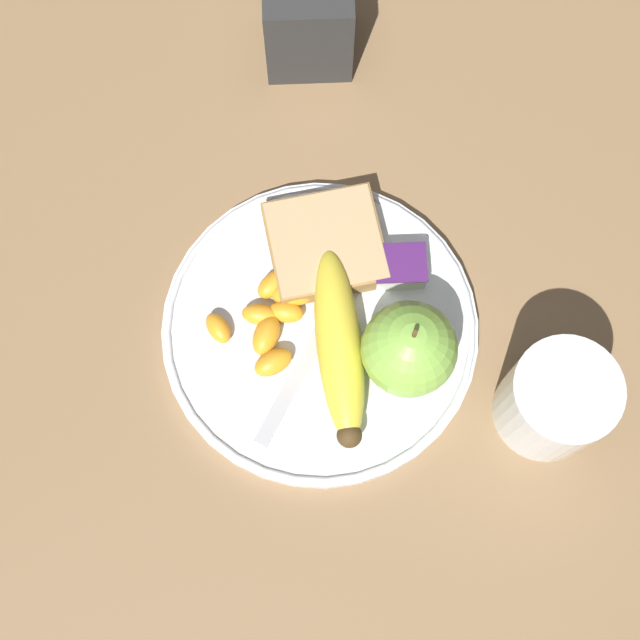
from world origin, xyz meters
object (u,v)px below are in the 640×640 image
Objects in this scene: juice_glass at (554,401)px; plate at (320,328)px; jam_packet at (400,267)px; bread_slice at (326,245)px; condiment_caddy at (306,16)px; apple at (409,349)px; fork at (317,337)px; banana at (339,347)px.

plate is at bearing 157.17° from juice_glass.
plate is 3.10× the size of juice_glass.
juice_glass reaches higher than jam_packet.
condiment_caddy reaches higher than bread_slice.
bread_slice is at bearing 83.88° from plate.
jam_packet is at bearing 89.86° from apple.
condiment_caddy is (-0.01, 0.21, 0.03)m from bread_slice.
plate is 3.09× the size of apple.
bread_slice is 0.08m from fork.
juice_glass is 0.20m from fork.
apple is 0.32m from condiment_caddy.
plate is 0.08m from jam_packet.
banana is (-0.05, 0.01, -0.02)m from apple.
fork is at bearing -90.13° from condiment_caddy.
bread_slice is at bearing -87.45° from condiment_caddy.
apple reaches higher than plate.
plate is at bearing -89.61° from condiment_caddy.
plate is 1.69× the size of fork.
condiment_caddy is (-0.02, 0.30, 0.02)m from banana.
banana is at bearing -56.78° from plate.
bread_slice is at bearing 140.01° from juice_glass.
apple reaches higher than fork.
banana is (0.01, -0.02, 0.02)m from plate.
bread_slice reaches higher than plate.
apple is 0.55× the size of fork.
apple is 0.51× the size of banana.
condiment_caddy reaches higher than plate.
banana is 1.07× the size of fork.
juice_glass is at bearing -47.77° from jam_packet.
plate is 0.04m from banana.
jam_packet is (-0.11, 0.12, -0.02)m from juice_glass.
banana is at bearing 169.94° from apple.
banana reaches higher than plate.
plate is 0.07m from bread_slice.
banana is at bearing -86.83° from condiment_caddy.
juice_glass is at bearing -17.87° from banana.
fork is 0.09m from jam_packet.
juice_glass reaches higher than banana.
juice_glass is 0.55× the size of fork.
jam_packet reaches higher than plate.
bread_slice is (-0.01, 0.09, -0.01)m from banana.
banana is 0.09m from jam_packet.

